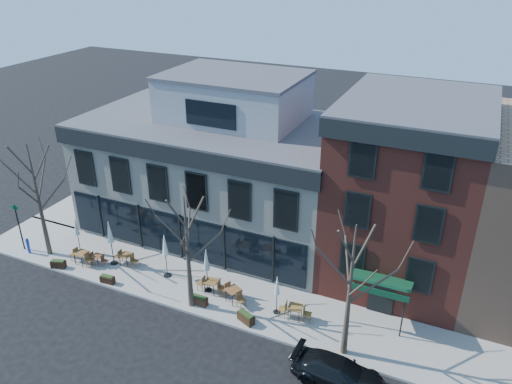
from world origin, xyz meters
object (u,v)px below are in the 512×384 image
at_px(call_box, 28,245).
at_px(umbrella_0, 76,229).
at_px(parked_sedan, 339,373).
at_px(cafe_set_0, 82,257).

distance_m(call_box, umbrella_0, 3.57).
xyz_separation_m(parked_sedan, call_box, (-22.06, 2.12, 0.10)).
distance_m(parked_sedan, cafe_set_0, 18.10).
relative_size(call_box, umbrella_0, 0.46).
bearing_deg(call_box, parked_sedan, -5.49).
bearing_deg(cafe_set_0, umbrella_0, 137.45).
bearing_deg(parked_sedan, umbrella_0, 81.62).
height_order(parked_sedan, call_box, parked_sedan).
xyz_separation_m(parked_sedan, umbrella_0, (-19.07, 3.70, 1.26)).
relative_size(parked_sedan, cafe_set_0, 2.33).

